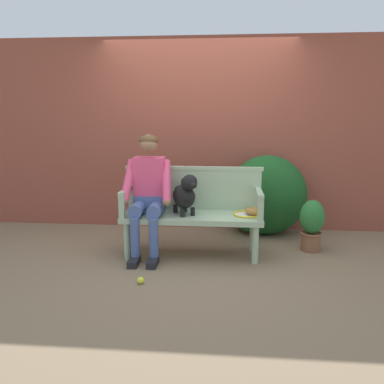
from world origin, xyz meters
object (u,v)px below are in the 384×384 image
dog_on_bench (185,194)px  potted_plant (312,224)px  tennis_racket (247,214)px  tennis_ball (141,280)px  baseball_glove (254,211)px  person_seated (148,190)px  garden_bench (192,220)px

dog_on_bench → potted_plant: 1.51m
tennis_racket → tennis_ball: 1.40m
dog_on_bench → tennis_racket: size_ratio=0.80×
tennis_racket → dog_on_bench: bearing=-173.4°
dog_on_bench → tennis_racket: dog_on_bench is taller
baseball_glove → dog_on_bench: bearing=-143.6°
person_seated → dog_on_bench: person_seated is taller
person_seated → baseball_glove: size_ratio=6.09×
garden_bench → potted_plant: size_ratio=2.56×
dog_on_bench → person_seated: bearing=177.0°
garden_bench → baseball_glove: size_ratio=6.99×
garden_bench → potted_plant: bearing=10.4°
dog_on_bench → tennis_racket: bearing=6.6°
tennis_racket → potted_plant: potted_plant is taller
garden_bench → person_seated: size_ratio=1.15×
garden_bench → potted_plant: potted_plant is taller
garden_bench → dog_on_bench: (-0.07, -0.04, 0.30)m
dog_on_bench → tennis_ball: size_ratio=7.04×
dog_on_bench → baseball_glove: size_ratio=2.11×
garden_bench → person_seated: bearing=-177.9°
person_seated → tennis_ball: person_seated is taller
baseball_glove → tennis_ball: bearing=-110.7°
person_seated → tennis_racket: size_ratio=2.31×
garden_bench → tennis_ball: 0.98m
person_seated → potted_plant: bearing=8.3°
tennis_racket → potted_plant: (0.75, 0.21, -0.16)m
potted_plant → tennis_ball: bearing=-149.2°
person_seated → baseball_glove: bearing=1.4°
garden_bench → potted_plant: (1.36, 0.25, -0.08)m
dog_on_bench → tennis_ball: bearing=-114.2°
tennis_racket → person_seated: bearing=-177.0°
dog_on_bench → potted_plant: (1.43, 0.29, -0.38)m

